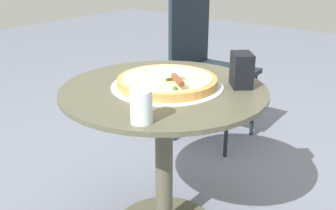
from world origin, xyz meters
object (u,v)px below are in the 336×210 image
patio_table (164,133)px  drinking_cup (141,106)px  napkin_dispenser (242,70)px  pizza_on_tray (168,82)px  pizza_server (174,77)px  patio_chair_far (205,59)px

patio_table → drinking_cup: bearing=117.6°
napkin_dispenser → drinking_cup: bearing=-49.4°
patio_table → pizza_on_tray: pizza_on_tray is taller
pizza_server → drinking_cup: drinking_cup is taller
pizza_on_tray → pizza_server: (-0.06, 0.04, 0.04)m
patio_table → patio_chair_far: size_ratio=0.89×
patio_chair_far → pizza_on_tray: bearing=115.1°
pizza_on_tray → pizza_server: 0.08m
pizza_server → patio_table: bearing=-12.6°
pizza_on_tray → napkin_dispenser: 0.29m
drinking_cup → napkin_dispenser: napkin_dispenser is taller
pizza_on_tray → napkin_dispenser: bearing=-140.3°
pizza_server → patio_chair_far: bearing=-63.0°
patio_table → napkin_dispenser: napkin_dispenser is taller
drinking_cup → napkin_dispenser: 0.51m
pizza_server → napkin_dispenser: 0.28m
drinking_cup → patio_table: bearing=-62.4°
drinking_cup → patio_chair_far: 1.38m
drinking_cup → patio_chair_far: bearing=-64.9°
patio_table → pizza_server: (-0.06, 0.01, 0.26)m
napkin_dispenser → patio_chair_far: (0.65, -0.73, -0.22)m
patio_table → pizza_server: size_ratio=4.13×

